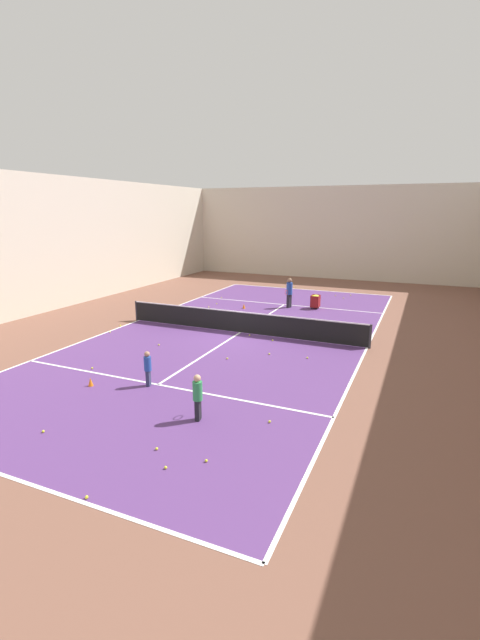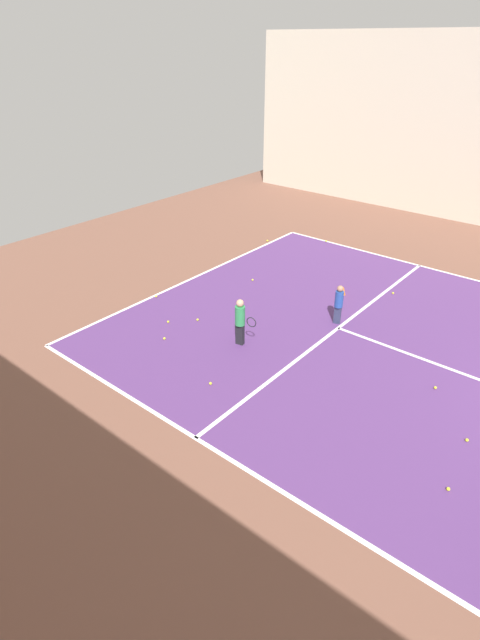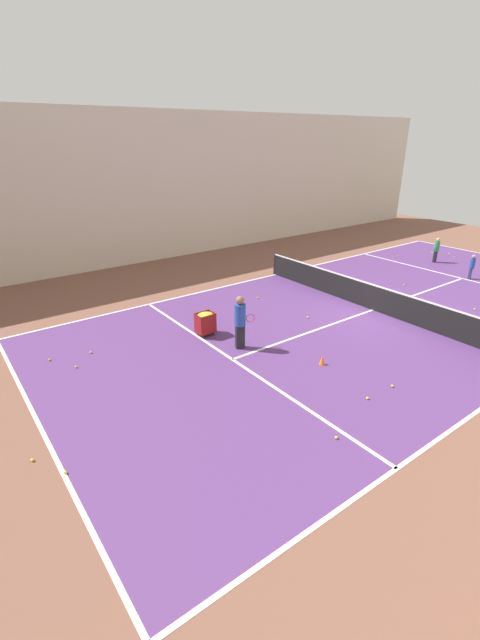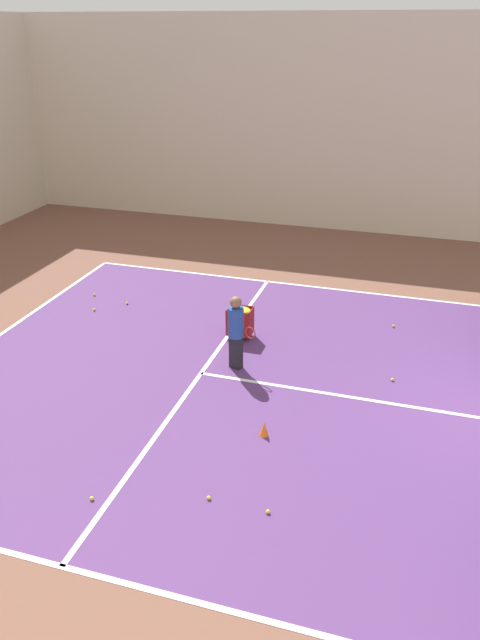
% 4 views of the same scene
% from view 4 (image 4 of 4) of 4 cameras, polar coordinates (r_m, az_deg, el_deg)
% --- Properties ---
extents(line_service_far, '(11.55, 0.10, 0.00)m').
position_cam_4_polar(line_service_far, '(14.07, -3.58, -4.88)').
color(line_service_far, white).
rests_on(line_service_far, ground).
extents(coach_at_net, '(0.45, 0.71, 1.76)m').
position_cam_4_polar(coach_at_net, '(13.82, -0.36, -0.72)').
color(coach_at_net, black).
rests_on(coach_at_net, ground).
extents(ball_cart, '(0.47, 0.60, 0.81)m').
position_cam_4_polar(ball_cart, '(15.38, -0.00, 0.31)').
color(ball_cart, maroon).
rests_on(ball_cart, ground).
extents(training_cone_0, '(0.17, 0.17, 0.30)m').
position_cam_4_polar(training_cone_0, '(12.01, 2.23, -9.92)').
color(training_cone_0, orange).
rests_on(training_cone_0, ground).
extents(tennis_ball_1, '(0.07, 0.07, 0.07)m').
position_cam_4_polar(tennis_ball_1, '(16.59, 13.84, -0.54)').
color(tennis_ball_1, yellow).
rests_on(tennis_ball_1, ground).
extents(tennis_ball_2, '(0.07, 0.07, 0.07)m').
position_cam_4_polar(tennis_ball_2, '(10.95, -13.40, -15.58)').
color(tennis_ball_2, yellow).
rests_on(tennis_ball_2, ground).
extents(tennis_ball_7, '(0.07, 0.07, 0.07)m').
position_cam_4_polar(tennis_ball_7, '(17.72, -10.29, 1.53)').
color(tennis_ball_7, yellow).
rests_on(tennis_ball_7, ground).
extents(tennis_ball_9, '(0.07, 0.07, 0.07)m').
position_cam_4_polar(tennis_ball_9, '(17.49, -13.18, 0.93)').
color(tennis_ball_9, yellow).
rests_on(tennis_ball_9, ground).
extents(tennis_ball_13, '(0.07, 0.07, 0.07)m').
position_cam_4_polar(tennis_ball_13, '(10.46, 2.57, -17.10)').
color(tennis_ball_13, yellow).
rests_on(tennis_ball_13, ground).
extents(tennis_ball_16, '(0.07, 0.07, 0.07)m').
position_cam_4_polar(tennis_ball_16, '(10.70, -2.87, -15.92)').
color(tennis_ball_16, yellow).
rests_on(tennis_ball_16, ground).
extents(tennis_ball_22, '(0.07, 0.07, 0.07)m').
position_cam_4_polar(tennis_ball_22, '(14.15, 13.76, -5.31)').
color(tennis_ball_22, yellow).
rests_on(tennis_ball_22, ground).
extents(tennis_ball_24, '(0.07, 0.07, 0.07)m').
position_cam_4_polar(tennis_ball_24, '(18.46, -13.17, 2.26)').
color(tennis_ball_24, yellow).
rests_on(tennis_ball_24, ground).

